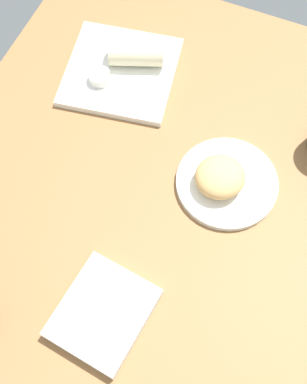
% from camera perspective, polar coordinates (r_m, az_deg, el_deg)
% --- Properties ---
extents(dining_table, '(1.10, 0.90, 0.04)m').
position_cam_1_polar(dining_table, '(1.07, -0.02, -1.10)').
color(dining_table, olive).
rests_on(dining_table, ground).
extents(round_plate, '(0.20, 0.20, 0.01)m').
position_cam_1_polar(round_plate, '(1.07, 7.81, 0.96)').
color(round_plate, white).
rests_on(round_plate, dining_table).
extents(scone_pastry, '(0.14, 0.14, 0.05)m').
position_cam_1_polar(scone_pastry, '(1.04, 7.11, 1.61)').
color(scone_pastry, tan).
rests_on(scone_pastry, round_plate).
extents(square_plate, '(0.27, 0.27, 0.02)m').
position_cam_1_polar(square_plate, '(1.21, -3.51, 12.65)').
color(square_plate, white).
rests_on(square_plate, dining_table).
extents(sauce_cup, '(0.05, 0.05, 0.02)m').
position_cam_1_polar(sauce_cup, '(1.18, -5.78, 12.12)').
color(sauce_cup, silver).
rests_on(sauce_cup, square_plate).
extents(breakfast_wrap, '(0.10, 0.13, 0.06)m').
position_cam_1_polar(breakfast_wrap, '(1.20, -1.84, 14.67)').
color(breakfast_wrap, beige).
rests_on(breakfast_wrap, square_plate).
extents(book_stack, '(0.19, 0.17, 0.03)m').
position_cam_1_polar(book_stack, '(0.97, -5.38, -12.73)').
color(book_stack, silver).
rests_on(book_stack, dining_table).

